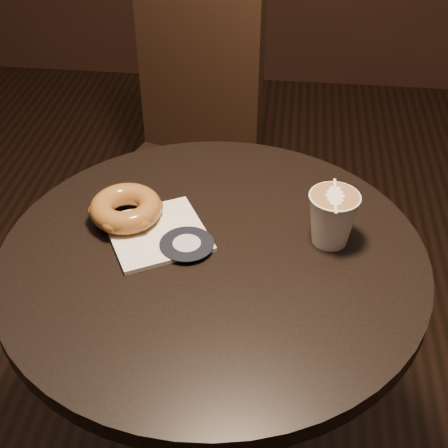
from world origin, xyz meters
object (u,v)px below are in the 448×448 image
(latte_cup, at_px, (332,219))
(doughnut, at_px, (126,208))
(cafe_table, at_px, (214,334))
(chair, at_px, (187,140))
(pastry_bag, at_px, (157,233))

(latte_cup, bearing_deg, doughnut, 177.87)
(cafe_table, height_order, doughnut, doughnut)
(chair, xyz_separation_m, doughnut, (0.01, -0.68, 0.26))
(pastry_bag, xyz_separation_m, latte_cup, (0.29, 0.02, 0.04))
(cafe_table, xyz_separation_m, pastry_bag, (-0.10, 0.03, 0.20))
(pastry_bag, bearing_deg, latte_cup, -24.91)
(doughnut, distance_m, latte_cup, 0.35)
(cafe_table, relative_size, chair, 0.81)
(doughnut, bearing_deg, cafe_table, -21.79)
(pastry_bag, relative_size, doughnut, 1.25)
(chair, distance_m, latte_cup, 0.83)
(cafe_table, relative_size, latte_cup, 8.11)
(pastry_bag, height_order, latte_cup, latte_cup)
(cafe_table, bearing_deg, chair, 103.07)
(pastry_bag, height_order, doughnut, doughnut)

